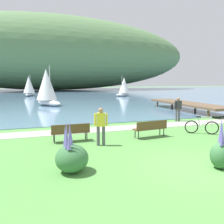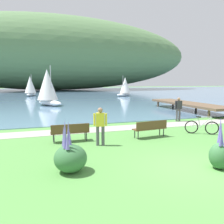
{
  "view_description": "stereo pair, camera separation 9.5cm",
  "coord_description": "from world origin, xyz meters",
  "px_view_note": "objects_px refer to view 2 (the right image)",
  "views": [
    {
      "loc": [
        -4.99,
        -6.16,
        2.89
      ],
      "look_at": [
        -0.51,
        7.11,
        1.0
      ],
      "focal_mm": 37.27,
      "sensor_mm": 36.0,
      "label": 1
    },
    {
      "loc": [
        -4.9,
        -6.19,
        2.89
      ],
      "look_at": [
        -0.51,
        7.11,
        1.0
      ],
      "focal_mm": 37.27,
      "sensor_mm": 36.0,
      "label": 2
    }
  ],
  "objects_px": {
    "park_bench_near_camera": "(70,131)",
    "person_at_shoreline": "(178,108)",
    "bicycle_leaning_near_bench": "(202,127)",
    "sailboat_nearest_to_shore": "(30,86)",
    "person_on_the_grass": "(100,124)",
    "sailboat_mid_bay": "(125,86)",
    "sailboat_toward_hillside": "(48,87)",
    "park_bench_further_along": "(150,128)"
  },
  "relations": [
    {
      "from": "park_bench_near_camera",
      "to": "person_at_shoreline",
      "type": "bearing_deg",
      "value": 21.86
    },
    {
      "from": "park_bench_further_along",
      "to": "person_on_the_grass",
      "type": "bearing_deg",
      "value": -167.79
    },
    {
      "from": "sailboat_toward_hillside",
      "to": "sailboat_mid_bay",
      "type": "bearing_deg",
      "value": 40.89
    },
    {
      "from": "person_on_the_grass",
      "to": "person_at_shoreline",
      "type": "bearing_deg",
      "value": 31.83
    },
    {
      "from": "person_at_shoreline",
      "to": "bicycle_leaning_near_bench",
      "type": "bearing_deg",
      "value": -106.21
    },
    {
      "from": "sailboat_toward_hillside",
      "to": "park_bench_near_camera",
      "type": "bearing_deg",
      "value": -89.58
    },
    {
      "from": "person_on_the_grass",
      "to": "park_bench_near_camera",
      "type": "bearing_deg",
      "value": 138.54
    },
    {
      "from": "park_bench_further_along",
      "to": "bicycle_leaning_near_bench",
      "type": "distance_m",
      "value": 3.05
    },
    {
      "from": "park_bench_further_along",
      "to": "person_on_the_grass",
      "type": "xyz_separation_m",
      "value": [
        -2.81,
        -0.61,
        0.46
      ]
    },
    {
      "from": "person_on_the_grass",
      "to": "sailboat_toward_hillside",
      "type": "relative_size",
      "value": 0.37
    },
    {
      "from": "park_bench_near_camera",
      "to": "sailboat_mid_bay",
      "type": "xyz_separation_m",
      "value": [
        14.29,
        29.32,
        1.32
      ]
    },
    {
      "from": "park_bench_further_along",
      "to": "sailboat_toward_hillside",
      "type": "bearing_deg",
      "value": 103.43
    },
    {
      "from": "person_at_shoreline",
      "to": "sailboat_nearest_to_shore",
      "type": "distance_m",
      "value": 33.4
    },
    {
      "from": "bicycle_leaning_near_bench",
      "to": "person_on_the_grass",
      "type": "height_order",
      "value": "person_on_the_grass"
    },
    {
      "from": "park_bench_further_along",
      "to": "sailboat_nearest_to_shore",
      "type": "bearing_deg",
      "value": 100.12
    },
    {
      "from": "park_bench_near_camera",
      "to": "person_at_shoreline",
      "type": "distance_m",
      "value": 8.82
    },
    {
      "from": "park_bench_further_along",
      "to": "sailboat_mid_bay",
      "type": "distance_m",
      "value": 31.52
    },
    {
      "from": "park_bench_further_along",
      "to": "person_on_the_grass",
      "type": "height_order",
      "value": "person_on_the_grass"
    },
    {
      "from": "person_at_shoreline",
      "to": "sailboat_mid_bay",
      "type": "bearing_deg",
      "value": 76.79
    },
    {
      "from": "park_bench_further_along",
      "to": "bicycle_leaning_near_bench",
      "type": "bearing_deg",
      "value": -2.91
    },
    {
      "from": "bicycle_leaning_near_bench",
      "to": "park_bench_further_along",
      "type": "bearing_deg",
      "value": 177.09
    },
    {
      "from": "park_bench_near_camera",
      "to": "person_at_shoreline",
      "type": "relative_size",
      "value": 1.05
    },
    {
      "from": "person_at_shoreline",
      "to": "person_on_the_grass",
      "type": "height_order",
      "value": "same"
    },
    {
      "from": "bicycle_leaning_near_bench",
      "to": "sailboat_toward_hillside",
      "type": "xyz_separation_m",
      "value": [
        -7.17,
        17.44,
        1.79
      ]
    },
    {
      "from": "park_bench_further_along",
      "to": "bicycle_leaning_near_bench",
      "type": "height_order",
      "value": "bicycle_leaning_near_bench"
    },
    {
      "from": "person_on_the_grass",
      "to": "sailboat_toward_hillside",
      "type": "xyz_separation_m",
      "value": [
        -1.32,
        17.9,
        1.21
      ]
    },
    {
      "from": "person_at_shoreline",
      "to": "person_on_the_grass",
      "type": "xyz_separation_m",
      "value": [
        -6.98,
        -4.33,
        0.0
      ]
    },
    {
      "from": "park_bench_further_along",
      "to": "person_at_shoreline",
      "type": "height_order",
      "value": "person_at_shoreline"
    },
    {
      "from": "park_bench_near_camera",
      "to": "sailboat_toward_hillside",
      "type": "relative_size",
      "value": 0.39
    },
    {
      "from": "person_on_the_grass",
      "to": "sailboat_mid_bay",
      "type": "bearing_deg",
      "value": 66.68
    },
    {
      "from": "sailboat_mid_bay",
      "to": "park_bench_near_camera",
      "type": "bearing_deg",
      "value": -115.98
    },
    {
      "from": "person_on_the_grass",
      "to": "sailboat_nearest_to_shore",
      "type": "bearing_deg",
      "value": 95.57
    },
    {
      "from": "park_bench_near_camera",
      "to": "sailboat_nearest_to_shore",
      "type": "bearing_deg",
      "value": 93.79
    },
    {
      "from": "park_bench_further_along",
      "to": "person_at_shoreline",
      "type": "distance_m",
      "value": 5.61
    },
    {
      "from": "sailboat_mid_bay",
      "to": "bicycle_leaning_near_bench",
      "type": "bearing_deg",
      "value": -103.61
    },
    {
      "from": "bicycle_leaning_near_bench",
      "to": "sailboat_nearest_to_shore",
      "type": "height_order",
      "value": "sailboat_nearest_to_shore"
    },
    {
      "from": "sailboat_mid_bay",
      "to": "person_at_shoreline",
      "type": "bearing_deg",
      "value": -103.21
    },
    {
      "from": "bicycle_leaning_near_bench",
      "to": "sailboat_nearest_to_shore",
      "type": "xyz_separation_m",
      "value": [
        -9.36,
        35.57,
        1.55
      ]
    },
    {
      "from": "park_bench_near_camera",
      "to": "sailboat_mid_bay",
      "type": "height_order",
      "value": "sailboat_mid_bay"
    },
    {
      "from": "bicycle_leaning_near_bench",
      "to": "sailboat_toward_hillside",
      "type": "distance_m",
      "value": 18.94
    },
    {
      "from": "bicycle_leaning_near_bench",
      "to": "sailboat_mid_bay",
      "type": "height_order",
      "value": "sailboat_mid_bay"
    },
    {
      "from": "person_at_shoreline",
      "to": "person_on_the_grass",
      "type": "relative_size",
      "value": 1.0
    }
  ]
}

